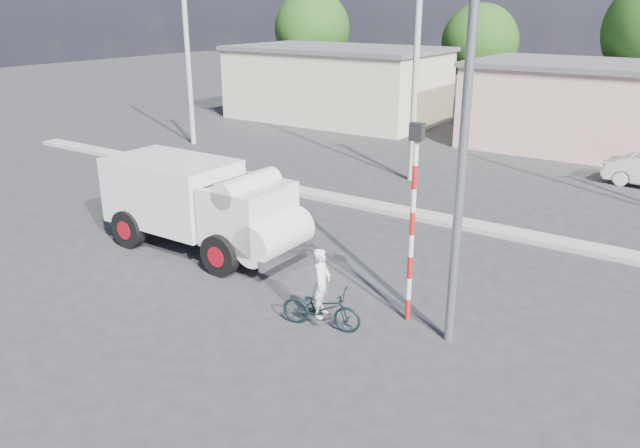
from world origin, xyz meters
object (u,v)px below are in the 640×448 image
Objects in this scene: bicycle at (321,308)px; streetlight at (459,98)px; traffic_pole at (413,208)px; truck at (203,204)px; cyclist at (321,296)px.

streetlight is (2.30, 1.07, 4.50)m from bicycle.
traffic_pole is 2.56m from streetlight.
traffic_pole is at bearing -4.64° from truck.
streetlight reaches higher than bicycle.
cyclist is 2.66m from traffic_pole.
bicycle is 0.29m from cyclist.
truck reaches higher than bicycle.
bicycle is at bearing -0.00° from cyclist.
streetlight is at bearing -78.78° from cyclist.
cyclist is at bearing -155.08° from streetlight.
traffic_pole is at bearing 162.27° from streetlight.
truck is 8.38m from streetlight.
truck is 5.63m from bicycle.
truck is at bearing 56.77° from bicycle.
truck is at bearing 174.03° from streetlight.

